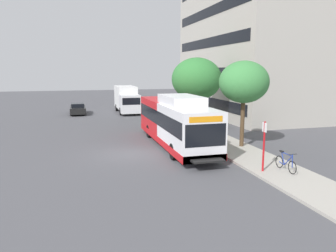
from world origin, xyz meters
TOP-DOWN VIEW (x-y plane):
  - ground_plane at (0.00, 8.00)m, footprint 120.00×120.00m
  - sidewalk_curb at (7.00, 6.00)m, footprint 3.00×56.00m
  - transit_bus at (3.51, 1.52)m, footprint 2.58×12.25m
  - bus_stop_sign_pole at (6.06, -5.77)m, footprint 0.10×0.36m
  - bicycle_parked at (7.23, -6.05)m, footprint 0.52×1.76m
  - street_tree_near_stop at (7.72, -0.40)m, footprint 3.31×3.31m
  - street_tree_mid_block at (8.05, 9.41)m, footprint 4.76×4.76m
  - parked_car_far_lane at (-2.98, 20.66)m, footprint 1.80×4.50m
  - box_truck_background at (2.94, 20.46)m, footprint 2.32×7.01m
  - apartment_tower_backdrop at (18.42, 15.25)m, footprint 13.80×20.56m
  - lattice_comm_tower at (20.36, 31.88)m, footprint 1.10×1.10m

SIDE VIEW (x-z plane):
  - ground_plane at x=0.00m, z-range 0.00..0.00m
  - sidewalk_curb at x=7.00m, z-range 0.00..0.14m
  - bicycle_parked at x=7.23m, z-range 0.05..1.07m
  - parked_car_far_lane at x=-2.98m, z-range 0.00..1.33m
  - bus_stop_sign_pole at x=6.06m, z-range 0.35..2.95m
  - transit_bus at x=3.51m, z-range -0.12..3.53m
  - box_truck_background at x=2.94m, z-range 0.12..3.37m
  - street_tree_mid_block at x=8.05m, z-range 1.27..7.59m
  - street_tree_near_stop at x=7.72m, z-range 1.60..7.38m
  - lattice_comm_tower at x=20.36m, z-range -5.19..26.26m
  - apartment_tower_backdrop at x=18.42m, z-range 0.00..26.58m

